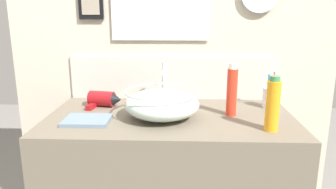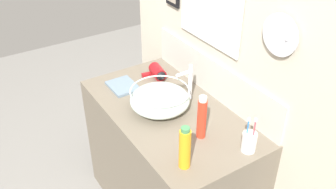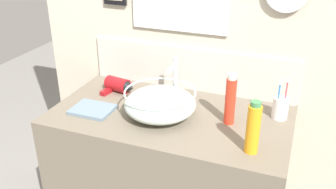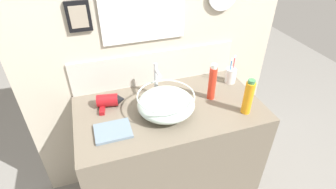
{
  "view_description": "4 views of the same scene",
  "coord_description": "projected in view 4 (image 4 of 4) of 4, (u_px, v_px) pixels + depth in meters",
  "views": [
    {
      "loc": [
        0.05,
        -1.45,
        1.32
      ],
      "look_at": [
        -0.01,
        0.0,
        0.95
      ],
      "focal_mm": 35.0,
      "sensor_mm": 36.0,
      "label": 1
    },
    {
      "loc": [
        1.46,
        -0.93,
        2.08
      ],
      "look_at": [
        -0.01,
        0.0,
        0.95
      ],
      "focal_mm": 40.0,
      "sensor_mm": 36.0,
      "label": 2
    },
    {
      "loc": [
        0.55,
        -1.48,
        1.71
      ],
      "look_at": [
        -0.01,
        0.0,
        0.95
      ],
      "focal_mm": 40.0,
      "sensor_mm": 36.0,
      "label": 3
    },
    {
      "loc": [
        -0.4,
        -1.19,
        1.84
      ],
      "look_at": [
        -0.01,
        0.0,
        0.95
      ],
      "focal_mm": 28.0,
      "sensor_mm": 36.0,
      "label": 4
    }
  ],
  "objects": [
    {
      "name": "vanity_counter",
      "position": [
        169.0,
        155.0,
        1.85
      ],
      "size": [
        1.14,
        0.62,
        0.85
      ],
      "primitive_type": "cube",
      "color": "#6B6051",
      "rests_on": "ground"
    },
    {
      "name": "back_panel",
      "position": [
        153.0,
        37.0,
        1.68
      ],
      "size": [
        1.76,
        0.1,
        2.33
      ],
      "color": "beige",
      "rests_on": "ground"
    },
    {
      "name": "glass_bowl_sink",
      "position": [
        166.0,
        103.0,
        1.53
      ],
      "size": [
        0.34,
        0.34,
        0.13
      ],
      "color": "silver",
      "rests_on": "vanity_counter"
    },
    {
      "name": "faucet",
      "position": [
        156.0,
        78.0,
        1.64
      ],
      "size": [
        0.02,
        0.11,
        0.23
      ],
      "color": "silver",
      "rests_on": "vanity_counter"
    },
    {
      "name": "hair_drier",
      "position": [
        110.0,
        101.0,
        1.6
      ],
      "size": [
        0.18,
        0.14,
        0.08
      ],
      "color": "maroon",
      "rests_on": "vanity_counter"
    },
    {
      "name": "toothbrush_cup",
      "position": [
        231.0,
        75.0,
        1.81
      ],
      "size": [
        0.07,
        0.07,
        0.2
      ],
      "color": "white",
      "rests_on": "vanity_counter"
    },
    {
      "name": "lotion_bottle",
      "position": [
        212.0,
        82.0,
        1.62
      ],
      "size": [
        0.05,
        0.05,
        0.24
      ],
      "color": "red",
      "rests_on": "vanity_counter"
    },
    {
      "name": "soap_dispenser",
      "position": [
        248.0,
        97.0,
        1.51
      ],
      "size": [
        0.05,
        0.05,
        0.23
      ],
      "color": "orange",
      "rests_on": "vanity_counter"
    },
    {
      "name": "hand_towel",
      "position": [
        113.0,
        131.0,
        1.42
      ],
      "size": [
        0.2,
        0.16,
        0.02
      ],
      "primitive_type": "cube",
      "color": "slate",
      "rests_on": "vanity_counter"
    }
  ]
}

